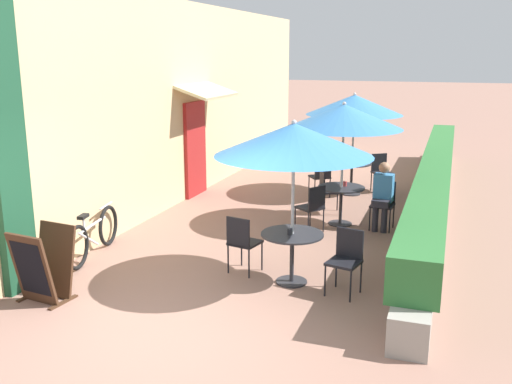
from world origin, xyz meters
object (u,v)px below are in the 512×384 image
(cafe_chair_near_right, at_px, (242,240))
(coffee_cup_mid, at_px, (345,184))
(cafe_chair_mid_right, at_px, (327,188))
(cafe_chair_far_right, at_px, (321,175))
(coffee_cup_far, at_px, (349,161))
(menu_board, at_px, (44,265))
(cafe_chair_mid_left, at_px, (383,201))
(patio_umbrella_far, at_px, (354,105))
(patio_table_far, at_px, (352,170))
(coffee_cup_near, at_px, (290,232))
(patio_umbrella_mid, at_px, (344,116))
(patio_table_mid, at_px, (341,196))
(bicycle_leaning, at_px, (93,235))
(patio_table_near, at_px, (292,245))
(cafe_chair_near_left, at_px, (346,256))
(seated_patron_mid_left, at_px, (383,193))
(cafe_chair_far_left, at_px, (381,169))
(cafe_chair_mid_back, at_px, (312,205))
(patio_umbrella_near, at_px, (294,140))

(cafe_chair_near_right, height_order, coffee_cup_mid, cafe_chair_near_right)
(cafe_chair_mid_right, distance_m, cafe_chair_far_right, 1.29)
(coffee_cup_far, distance_m, menu_board, 7.53)
(cafe_chair_mid_left, xyz_separation_m, coffee_cup_far, (-1.07, 2.41, 0.25))
(cafe_chair_mid_right, xyz_separation_m, coffee_cup_far, (0.11, 1.76, 0.25))
(cafe_chair_mid_right, height_order, patio_umbrella_far, patio_umbrella_far)
(coffee_cup_mid, height_order, patio_table_far, coffee_cup_mid)
(coffee_cup_near, bearing_deg, cafe_chair_mid_right, 94.29)
(patio_umbrella_mid, bearing_deg, patio_table_mid, -90.00)
(cafe_chair_far_right, bearing_deg, cafe_chair_mid_left, -84.80)
(cafe_chair_far_right, bearing_deg, bicycle_leaning, -152.35)
(patio_table_near, relative_size, coffee_cup_near, 9.68)
(cafe_chair_far_right, relative_size, coffee_cup_far, 9.67)
(cafe_chair_near_left, height_order, patio_table_far, cafe_chair_near_left)
(seated_patron_mid_left, xyz_separation_m, menu_board, (-3.75, -4.50, -0.21))
(patio_table_near, xyz_separation_m, patio_table_far, (-0.12, 5.40, 0.00))
(patio_umbrella_far, bearing_deg, cafe_chair_far_right, -139.31)
(cafe_chair_mid_left, relative_size, cafe_chair_far_left, 1.00)
(cafe_chair_mid_back, height_order, bicycle_leaning, cafe_chair_mid_back)
(cafe_chair_mid_left, xyz_separation_m, coffee_cup_mid, (-0.73, 0.07, 0.25))
(coffee_cup_mid, bearing_deg, patio_umbrella_near, -92.91)
(cafe_chair_mid_back, bearing_deg, patio_table_far, 31.78)
(cafe_chair_near_left, distance_m, patio_table_mid, 3.16)
(patio_umbrella_near, xyz_separation_m, bicycle_leaning, (-3.24, -0.01, -1.67))
(cafe_chair_mid_back, bearing_deg, cafe_chair_mid_left, -24.37)
(cafe_chair_far_left, bearing_deg, cafe_chair_near_right, 42.85)
(seated_patron_mid_left, xyz_separation_m, bicycle_leaning, (-4.11, -2.91, -0.33))
(cafe_chair_mid_right, xyz_separation_m, patio_umbrella_far, (0.18, 1.73, 1.51))
(coffee_cup_near, bearing_deg, patio_umbrella_far, 91.07)
(cafe_chair_mid_left, distance_m, coffee_cup_far, 2.65)
(patio_umbrella_mid, bearing_deg, coffee_cup_mid, 57.75)
(cafe_chair_near_left, xyz_separation_m, cafe_chair_mid_back, (-1.05, 2.41, 0.00))
(patio_umbrella_near, xyz_separation_m, coffee_cup_near, (-0.02, -0.07, -1.26))
(coffee_cup_near, bearing_deg, cafe_chair_far_right, 97.95)
(patio_umbrella_near, relative_size, patio_umbrella_mid, 1.00)
(cafe_chair_mid_back, distance_m, patio_umbrella_far, 3.44)
(cafe_chair_near_left, relative_size, cafe_chair_near_right, 1.00)
(coffee_cup_near, relative_size, patio_table_mid, 0.10)
(coffee_cup_near, distance_m, patio_umbrella_far, 5.61)
(patio_umbrella_mid, bearing_deg, patio_umbrella_far, 95.31)
(cafe_chair_mid_back, height_order, cafe_chair_far_right, same)
(cafe_chair_mid_right, height_order, cafe_chair_mid_back, same)
(patio_umbrella_mid, xyz_separation_m, patio_table_far, (-0.22, 2.40, -1.47))
(coffee_cup_far, relative_size, menu_board, 0.09)
(coffee_cup_near, bearing_deg, cafe_chair_far_left, 85.32)
(menu_board, bearing_deg, patio_table_near, 35.61)
(cafe_chair_mid_back, bearing_deg, menu_board, -178.91)
(patio_table_far, height_order, cafe_chair_far_right, cafe_chair_far_right)
(cafe_chair_near_left, bearing_deg, patio_table_far, -68.36)
(cafe_chair_far_right, distance_m, coffee_cup_far, 0.79)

